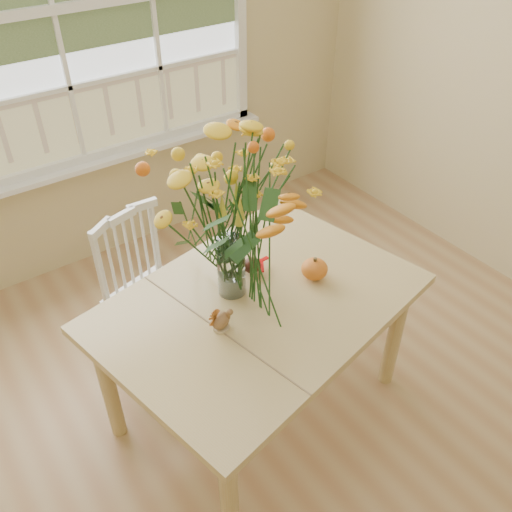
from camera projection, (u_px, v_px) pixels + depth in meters
wall_back at (59, 48)px, 2.85m from camera, size 4.00×0.02×2.70m
window at (54, 13)px, 2.72m from camera, size 2.42×0.12×1.74m
dining_table at (259, 315)px, 2.33m from camera, size 1.47×1.17×0.70m
windsor_chair at (144, 284)px, 2.69m from camera, size 0.47×0.46×0.84m
flower_vase at (229, 212)px, 2.07m from camera, size 0.56×0.56×0.67m
pumpkin at (314, 270)px, 2.35m from camera, size 0.12×0.12×0.09m
turkey_figurine at (221, 321)px, 2.11m from camera, size 0.10×0.08×0.10m
dark_gourd at (252, 266)px, 2.39m from camera, size 0.13×0.10×0.07m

